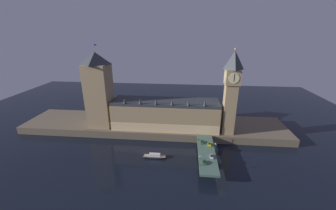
{
  "coord_description": "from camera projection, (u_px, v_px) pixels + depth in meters",
  "views": [
    {
      "loc": [
        27.9,
        -120.96,
        79.96
      ],
      "look_at": [
        14.32,
        20.0,
        29.06
      ],
      "focal_mm": 22.0,
      "sensor_mm": 36.0,
      "label": 1
    }
  ],
  "objects": [
    {
      "name": "ground_plane",
      "position": [
        145.0,
        153.0,
        142.87
      ],
      "size": [
        400.0,
        400.0,
        0.0
      ],
      "primitive_type": "plane",
      "color": "black"
    },
    {
      "name": "embankment",
      "position": [
        154.0,
        125.0,
        178.41
      ],
      "size": [
        220.0,
        42.0,
        5.91
      ],
      "color": "brown",
      "rests_on": "ground_plane"
    },
    {
      "name": "parliament_hall",
      "position": [
        166.0,
        114.0,
        166.18
      ],
      "size": [
        84.0,
        23.61,
        26.88
      ],
      "color": "#9E845B",
      "rests_on": "embankment"
    },
    {
      "name": "clock_tower",
      "position": [
        231.0,
        91.0,
        148.35
      ],
      "size": [
        10.71,
        10.82,
        63.46
      ],
      "color": "#9E845B",
      "rests_on": "embankment"
    },
    {
      "name": "victoria_tower",
      "position": [
        99.0,
        90.0,
        163.04
      ],
      "size": [
        18.25,
        18.25,
        65.53
      ],
      "color": "#9E845B",
      "rests_on": "embankment"
    },
    {
      "name": "bridge",
      "position": [
        207.0,
        154.0,
        132.66
      ],
      "size": [
        10.88,
        46.0,
        7.04
      ],
      "color": "#476656",
      "rests_on": "ground_plane"
    },
    {
      "name": "car_northbound_lead",
      "position": [
        202.0,
        142.0,
        142.15
      ],
      "size": [
        1.88,
        4.35,
        1.43
      ],
      "color": "#235633",
      "rests_on": "bridge"
    },
    {
      "name": "car_northbound_trail",
      "position": [
        204.0,
        162.0,
        120.15
      ],
      "size": [
        2.03,
        3.94,
        1.52
      ],
      "color": "#235633",
      "rests_on": "bridge"
    },
    {
      "name": "car_southbound_lead",
      "position": [
        212.0,
        156.0,
        125.93
      ],
      "size": [
        1.98,
        4.66,
        1.33
      ],
      "color": "silver",
      "rests_on": "bridge"
    },
    {
      "name": "car_southbound_trail",
      "position": [
        209.0,
        144.0,
        139.15
      ],
      "size": [
        2.02,
        3.91,
        1.52
      ],
      "color": "yellow",
      "rests_on": "bridge"
    },
    {
      "name": "pedestrian_near_rail",
      "position": [
        200.0,
        158.0,
        123.5
      ],
      "size": [
        0.38,
        0.38,
        1.7
      ],
      "color": "black",
      "rests_on": "bridge"
    },
    {
      "name": "pedestrian_far_rail",
      "position": [
        198.0,
        139.0,
        145.39
      ],
      "size": [
        0.38,
        0.38,
        1.68
      ],
      "color": "black",
      "rests_on": "bridge"
    },
    {
      "name": "street_lamp_near",
      "position": [
        200.0,
        159.0,
        117.34
      ],
      "size": [
        1.34,
        0.6,
        6.53
      ],
      "color": "#2D3333",
      "rests_on": "bridge"
    },
    {
      "name": "street_lamp_mid",
      "position": [
        215.0,
        147.0,
        130.22
      ],
      "size": [
        1.34,
        0.6,
        6.4
      ],
      "color": "#2D3333",
      "rests_on": "bridge"
    },
    {
      "name": "street_lamp_far",
      "position": [
        198.0,
        135.0,
        144.86
      ],
      "size": [
        1.34,
        0.6,
        6.82
      ],
      "color": "#2D3333",
      "rests_on": "bridge"
    },
    {
      "name": "boat_upstream",
      "position": [
        155.0,
        156.0,
        137.39
      ],
      "size": [
        16.37,
        3.87,
        3.26
      ],
      "color": "#28282D",
      "rests_on": "ground_plane"
    }
  ]
}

